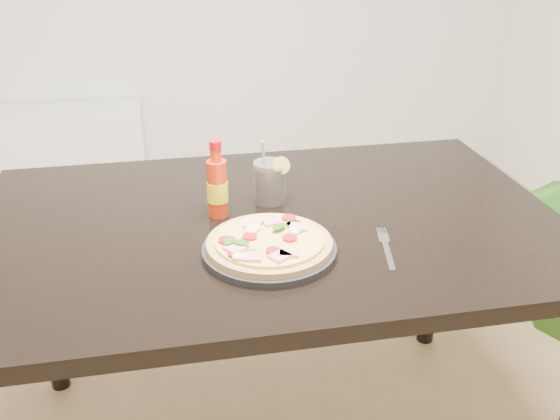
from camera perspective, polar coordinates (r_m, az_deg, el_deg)
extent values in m
cube|color=black|center=(1.51, -0.87, -1.45)|extent=(1.40, 0.90, 0.04)
cylinder|color=black|center=(2.06, -20.79, -7.29)|extent=(0.06, 0.06, 0.71)
cylinder|color=black|center=(2.20, 13.99, -4.02)|extent=(0.06, 0.06, 0.71)
cylinder|color=black|center=(1.35, -0.98, -3.66)|extent=(0.29, 0.29, 0.02)
cylinder|color=tan|center=(1.35, -0.98, -3.10)|extent=(0.27, 0.27, 0.01)
cylinder|color=#FAD36D|center=(1.34, -0.98, -2.71)|extent=(0.24, 0.24, 0.01)
cube|color=pink|center=(1.29, -4.14, -3.56)|extent=(0.05, 0.05, 0.01)
cube|color=pink|center=(1.26, 0.00, -4.26)|extent=(0.05, 0.05, 0.01)
cube|color=pink|center=(1.28, 0.86, -3.92)|extent=(0.05, 0.04, 0.01)
cube|color=pink|center=(1.40, -0.72, -1.10)|extent=(0.04, 0.04, 0.01)
cube|color=pink|center=(1.26, -2.56, -4.31)|extent=(0.05, 0.04, 0.01)
cube|color=pink|center=(1.38, 1.75, -1.56)|extent=(0.05, 0.05, 0.01)
cube|color=pink|center=(1.39, -2.51, -1.33)|extent=(0.05, 0.05, 0.01)
cylinder|color=#AC121D|center=(1.28, -4.12, -4.01)|extent=(0.03, 0.03, 0.01)
cylinder|color=#AC121D|center=(1.42, 0.82, -0.74)|extent=(0.03, 0.03, 0.01)
cylinder|color=#AC121D|center=(1.33, 0.90, -2.59)|extent=(0.03, 0.03, 0.01)
cylinder|color=#AC121D|center=(1.28, -0.61, -3.78)|extent=(0.03, 0.03, 0.01)
cylinder|color=#AC121D|center=(1.33, -4.99, -2.77)|extent=(0.03, 0.03, 0.01)
cylinder|color=#AC121D|center=(1.34, -2.78, -2.44)|extent=(0.03, 0.03, 0.01)
cylinder|color=#447B29|center=(1.39, 1.29, -1.36)|extent=(0.03, 0.03, 0.01)
cylinder|color=#447B29|center=(1.39, 1.24, -1.29)|extent=(0.03, 0.03, 0.01)
cylinder|color=#447B29|center=(1.37, 1.47, -1.77)|extent=(0.03, 0.03, 0.01)
cylinder|color=#447B29|center=(1.27, -2.60, -4.07)|extent=(0.03, 0.03, 0.01)
ellipsoid|color=white|center=(1.36, -2.65, -1.89)|extent=(0.03, 0.03, 0.01)
ellipsoid|color=white|center=(1.36, 1.34, -1.92)|extent=(0.03, 0.03, 0.01)
ellipsoid|color=white|center=(1.27, -3.80, -4.25)|extent=(0.03, 0.03, 0.01)
ellipsoid|color=white|center=(1.36, -2.73, -1.85)|extent=(0.03, 0.03, 0.01)
ellipsoid|color=white|center=(1.37, -2.29, -1.64)|extent=(0.03, 0.03, 0.01)
ellipsoid|color=#226317|center=(1.37, -0.09, -1.49)|extent=(0.04, 0.04, 0.00)
ellipsoid|color=#226317|center=(1.31, -3.63, -2.94)|extent=(0.05, 0.04, 0.00)
ellipsoid|color=#226317|center=(1.31, -4.66, -2.77)|extent=(0.04, 0.05, 0.00)
cylinder|color=red|center=(1.50, -5.74, 1.96)|extent=(0.05, 0.05, 0.14)
cylinder|color=yellow|center=(1.50, -5.73, 1.71)|extent=(0.05, 0.05, 0.05)
cylinder|color=red|center=(1.47, -5.89, 5.02)|extent=(0.03, 0.03, 0.03)
cylinder|color=red|center=(1.46, -5.94, 5.94)|extent=(0.03, 0.03, 0.02)
cylinder|color=black|center=(1.58, -0.97, 2.36)|extent=(0.07, 0.07, 0.09)
cylinder|color=silver|center=(1.57, -0.97, 2.58)|extent=(0.08, 0.08, 0.11)
cylinder|color=#F2E059|center=(1.54, 0.12, 4.10)|extent=(0.04, 0.01, 0.04)
cylinder|color=#B2B2B7|center=(1.57, -1.40, 3.72)|extent=(0.03, 0.06, 0.17)
cube|color=silver|center=(1.36, 9.90, -4.17)|extent=(0.04, 0.12, 0.00)
cube|color=silver|center=(1.43, 9.45, -2.56)|extent=(0.03, 0.04, 0.00)
cube|color=silver|center=(1.46, 8.92, -1.94)|extent=(0.01, 0.03, 0.00)
cube|color=silver|center=(1.46, 9.16, -1.94)|extent=(0.01, 0.03, 0.00)
cube|color=silver|center=(1.46, 9.39, -1.94)|extent=(0.01, 0.03, 0.00)
cube|color=silver|center=(1.46, 9.62, -1.94)|extent=(0.01, 0.03, 0.00)
cube|color=white|center=(3.51, -23.69, 4.14)|extent=(1.40, 0.34, 0.50)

